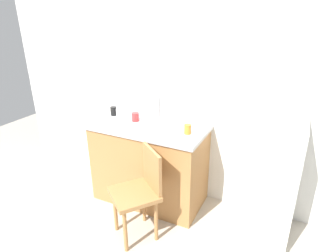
{
  "coord_description": "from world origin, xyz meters",
  "views": [
    {
      "loc": [
        1.05,
        -1.73,
        2.01
      ],
      "look_at": [
        -0.06,
        0.6,
        0.97
      ],
      "focal_mm": 29.76,
      "sensor_mm": 36.0,
      "label": 1
    }
  ],
  "objects_px": {
    "cup_red": "(135,117)",
    "cup_white": "(119,113)",
    "refrigerator": "(263,178)",
    "cup_black": "(114,111)",
    "cup_orange": "(188,129)",
    "chair": "(140,190)"
  },
  "relations": [
    {
      "from": "cup_red",
      "to": "cup_white",
      "type": "bearing_deg",
      "value": 175.09
    },
    {
      "from": "refrigerator",
      "to": "cup_red",
      "type": "bearing_deg",
      "value": 178.37
    },
    {
      "from": "cup_black",
      "to": "cup_white",
      "type": "relative_size",
      "value": 0.99
    },
    {
      "from": "refrigerator",
      "to": "cup_orange",
      "type": "bearing_deg",
      "value": -176.97
    },
    {
      "from": "cup_black",
      "to": "cup_white",
      "type": "height_order",
      "value": "cup_white"
    },
    {
      "from": "cup_black",
      "to": "cup_orange",
      "type": "xyz_separation_m",
      "value": [
        0.97,
        -0.13,
        -0.0
      ]
    },
    {
      "from": "cup_red",
      "to": "refrigerator",
      "type": "bearing_deg",
      "value": -1.63
    },
    {
      "from": "chair",
      "to": "refrigerator",
      "type": "bearing_deg",
      "value": 66.07
    },
    {
      "from": "chair",
      "to": "cup_white",
      "type": "relative_size",
      "value": 8.78
    },
    {
      "from": "cup_orange",
      "to": "cup_black",
      "type": "bearing_deg",
      "value": 172.18
    },
    {
      "from": "cup_red",
      "to": "cup_black",
      "type": "bearing_deg",
      "value": 170.52
    },
    {
      "from": "refrigerator",
      "to": "cup_black",
      "type": "height_order",
      "value": "refrigerator"
    },
    {
      "from": "chair",
      "to": "cup_white",
      "type": "distance_m",
      "value": 0.98
    },
    {
      "from": "cup_red",
      "to": "chair",
      "type": "bearing_deg",
      "value": -56.33
    },
    {
      "from": "cup_white",
      "to": "cup_orange",
      "type": "height_order",
      "value": "cup_white"
    },
    {
      "from": "chair",
      "to": "cup_red",
      "type": "height_order",
      "value": "cup_red"
    },
    {
      "from": "cup_black",
      "to": "cup_red",
      "type": "xyz_separation_m",
      "value": [
        0.33,
        -0.05,
        -0.0
      ]
    },
    {
      "from": "cup_white",
      "to": "cup_orange",
      "type": "bearing_deg",
      "value": -6.43
    },
    {
      "from": "refrigerator",
      "to": "cup_black",
      "type": "distance_m",
      "value": 1.76
    },
    {
      "from": "cup_black",
      "to": "cup_orange",
      "type": "distance_m",
      "value": 0.98
    },
    {
      "from": "cup_black",
      "to": "cup_red",
      "type": "bearing_deg",
      "value": -9.48
    },
    {
      "from": "refrigerator",
      "to": "cup_black",
      "type": "xyz_separation_m",
      "value": [
        -1.72,
        0.09,
        0.38
      ]
    }
  ]
}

